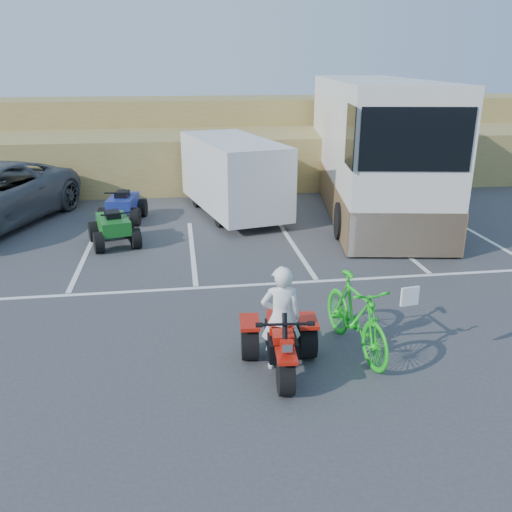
{
  "coord_description": "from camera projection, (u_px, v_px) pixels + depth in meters",
  "views": [
    {
      "loc": [
        -0.26,
        -8.49,
        4.59
      ],
      "look_at": [
        1.18,
        1.5,
        1.0
      ],
      "focal_mm": 38.0,
      "sensor_mm": 36.0,
      "label": 1
    }
  ],
  "objects": [
    {
      "name": "quad_atv_blue",
      "position": [
        124.0,
        221.0,
        16.76
      ],
      "size": [
        1.4,
        1.75,
        1.04
      ],
      "primitive_type": null,
      "rotation": [
        0.0,
        0.0,
        -0.14
      ],
      "color": "navy",
      "rests_on": "ground"
    },
    {
      "name": "ground",
      "position": [
        202.0,
        341.0,
        9.49
      ],
      "size": [
        100.0,
        100.0,
        0.0
      ],
      "primitive_type": "plane",
      "color": "#39393B",
      "rests_on": "ground"
    },
    {
      "name": "grass_embankment",
      "position": [
        183.0,
        141.0,
        23.45
      ],
      "size": [
        40.0,
        8.5,
        3.1
      ],
      "color": "olive",
      "rests_on": "ground"
    },
    {
      "name": "red_trike_atv",
      "position": [
        281.0,
        372.0,
        8.55
      ],
      "size": [
        1.39,
        1.77,
        1.09
      ],
      "primitive_type": null,
      "rotation": [
        0.0,
        0.0,
        -0.08
      ],
      "color": "#B1160A",
      "rests_on": "ground"
    },
    {
      "name": "parking_stripes",
      "position": [
        229.0,
        260.0,
        13.4
      ],
      "size": [
        28.0,
        5.16,
        0.01
      ],
      "color": "white",
      "rests_on": "ground"
    },
    {
      "name": "green_dirt_bike",
      "position": [
        356.0,
        315.0,
        8.97
      ],
      "size": [
        0.95,
        2.24,
        1.31
      ],
      "primitive_type": "imported",
      "rotation": [
        0.0,
        0.0,
        0.16
      ],
      "color": "#14BF19",
      "rests_on": "ground"
    },
    {
      "name": "cargo_trailer",
      "position": [
        233.0,
        174.0,
        17.14
      ],
      "size": [
        3.15,
        5.45,
        2.39
      ],
      "rotation": [
        0.0,
        0.0,
        0.23
      ],
      "color": "silver",
      "rests_on": "ground"
    },
    {
      "name": "rv_motorhome",
      "position": [
        369.0,
        153.0,
        18.18
      ],
      "size": [
        4.68,
        11.63,
        4.07
      ],
      "rotation": [
        0.0,
        0.0,
        -0.16
      ],
      "color": "silver",
      "rests_on": "ground"
    },
    {
      "name": "rider",
      "position": [
        281.0,
        318.0,
        8.4
      ],
      "size": [
        0.66,
        0.46,
        1.73
      ],
      "primitive_type": "imported",
      "rotation": [
        0.0,
        0.0,
        3.06
      ],
      "color": "white",
      "rests_on": "ground"
    },
    {
      "name": "quad_atv_green",
      "position": [
        115.0,
        244.0,
        14.57
      ],
      "size": [
        1.53,
        1.82,
        1.03
      ],
      "primitive_type": null,
      "rotation": [
        0.0,
        0.0,
        0.25
      ],
      "color": "#16601C",
      "rests_on": "ground"
    }
  ]
}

